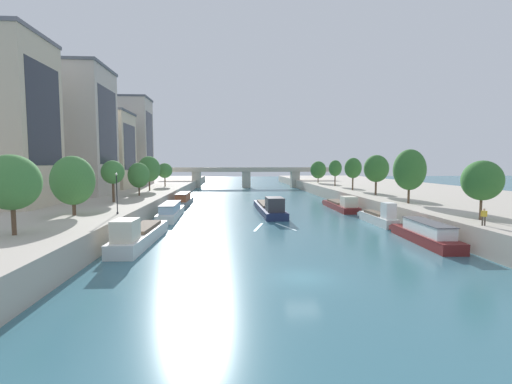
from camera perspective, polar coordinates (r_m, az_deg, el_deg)
ground_plane at (r=27.12m, az=7.54°, el=-13.42°), size 400.00×400.00×0.00m
quay_left at (r=85.90m, az=-24.32°, el=-0.51°), size 36.00×170.00×2.57m
quay_right at (r=90.08m, az=22.56°, el=-0.23°), size 36.00×170.00×2.57m
barge_midriver at (r=59.92m, az=2.17°, el=-2.50°), size 4.00×20.62×3.20m
wake_behind_barge at (r=47.02m, az=2.58°, el=-5.62°), size 5.60×5.97×0.03m
moored_boat_left_second at (r=38.94m, az=-18.19°, el=-6.54°), size 3.16×14.87×3.27m
moored_boat_left_lone at (r=56.36m, az=-13.47°, el=-3.03°), size 2.97×14.27×2.34m
moored_boat_left_downstream at (r=73.24m, az=-11.54°, el=-1.21°), size 2.62×13.71×2.48m
moored_boat_right_near at (r=41.69m, az=25.48°, el=-6.05°), size 2.95×12.33×2.35m
moored_boat_right_gap_after at (r=51.90m, az=19.08°, el=-3.83°), size 1.98×10.22×3.29m
moored_boat_right_lone at (r=66.29m, az=13.49°, el=-2.03°), size 3.15×15.02×2.78m
tree_left_past_mid at (r=34.59m, az=-34.55°, el=1.27°), size 4.35×4.35×6.52m
tree_left_nearest at (r=44.37m, az=-27.29°, el=1.65°), size 4.61×4.61×6.63m
tree_left_distant at (r=57.03m, az=-21.98°, el=2.94°), size 3.34×3.34×6.23m
tree_left_end_of_row at (r=66.84m, az=-18.28°, el=2.57°), size 3.80×3.80×5.91m
tree_left_far at (r=78.52m, az=-16.76°, el=3.55°), size 4.66×4.66×7.27m
tree_left_second at (r=91.83m, az=-14.42°, el=3.34°), size 3.69×3.69×5.83m
tree_right_past_mid at (r=42.98m, az=32.51°, el=1.56°), size 3.90×3.90×6.10m
tree_right_distant at (r=55.93m, az=23.39°, el=3.29°), size 4.54×4.54×7.82m
tree_right_far at (r=68.70m, az=18.72°, el=3.58°), size 4.45×4.45×7.32m
tree_right_end_of_row at (r=79.31m, az=15.29°, el=3.72°), size 3.62×3.62×6.97m
tree_right_second at (r=92.43m, az=12.58°, el=3.74°), size 3.26×3.26×6.59m
tree_right_midway at (r=106.66m, az=9.94°, el=3.52°), size 4.60×4.60×6.39m
lamppost_left_bank at (r=43.63m, az=-21.41°, el=0.07°), size 0.28×0.28×4.72m
building_left_middle at (r=58.04m, az=-35.48°, el=9.24°), size 10.93×10.91×22.63m
building_left_corner at (r=73.75m, az=-28.23°, el=8.60°), size 15.58×12.02×23.18m
building_left_tall at (r=89.64m, az=-23.62°, el=6.21°), size 13.54×11.90×17.70m
building_left_far_end at (r=105.01m, az=-20.72°, el=7.63°), size 15.54×9.69×23.63m
bridge_far at (r=123.03m, az=-1.59°, el=2.78°), size 58.10×4.40×6.93m
person_on_quay at (r=39.44m, az=32.71°, el=-3.22°), size 0.48×0.33×1.62m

